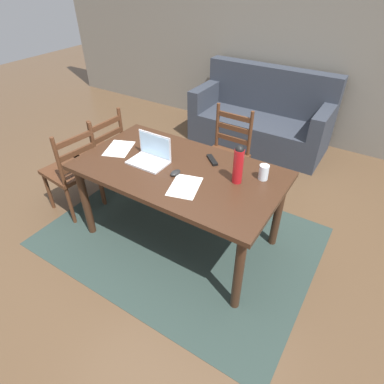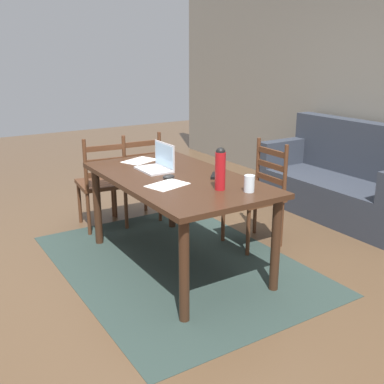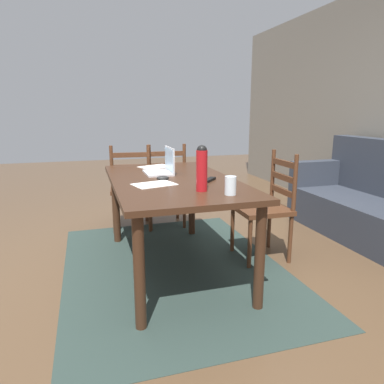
# 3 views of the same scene
# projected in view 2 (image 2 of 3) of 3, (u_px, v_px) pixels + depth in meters

# --- Properties ---
(ground_plane) EXTENTS (14.00, 14.00, 0.00)m
(ground_plane) POSITION_uv_depth(u_px,v_px,m) (177.00, 263.00, 3.93)
(ground_plane) COLOR brown
(area_rug) EXTENTS (2.42, 1.78, 0.01)m
(area_rug) POSITION_uv_depth(u_px,v_px,m) (177.00, 263.00, 3.93)
(area_rug) COLOR #283833
(area_rug) RESTS_ON ground
(dining_table) EXTENTS (1.70, 0.95, 0.77)m
(dining_table) POSITION_uv_depth(u_px,v_px,m) (176.00, 187.00, 3.73)
(dining_table) COLOR #382114
(dining_table) RESTS_ON ground
(chair_far_head) EXTENTS (0.45, 0.45, 0.95)m
(chair_far_head) POSITION_uv_depth(u_px,v_px,m) (256.00, 196.00, 4.22)
(chair_far_head) COLOR #4C2B19
(chair_far_head) RESTS_ON ground
(chair_left_near) EXTENTS (0.49, 0.49, 0.95)m
(chair_left_near) POSITION_uv_depth(u_px,v_px,m) (102.00, 183.00, 4.61)
(chair_left_near) COLOR #4C2B19
(chair_left_near) RESTS_ON ground
(chair_left_far) EXTENTS (0.46, 0.46, 0.95)m
(chair_left_far) POSITION_uv_depth(u_px,v_px,m) (137.00, 178.00, 4.80)
(chair_left_far) COLOR #4C2B19
(chair_left_far) RESTS_ON ground
(couch) EXTENTS (1.80, 0.80, 1.00)m
(couch) POSITION_uv_depth(u_px,v_px,m) (344.00, 182.00, 5.05)
(couch) COLOR #2D333D
(couch) RESTS_ON ground
(laptop) EXTENTS (0.32, 0.22, 0.23)m
(laptop) POSITION_uv_depth(u_px,v_px,m) (158.00, 163.00, 3.89)
(laptop) COLOR silver
(laptop) RESTS_ON dining_table
(water_bottle) EXTENTS (0.08, 0.08, 0.31)m
(water_bottle) POSITION_uv_depth(u_px,v_px,m) (220.00, 168.00, 3.31)
(water_bottle) COLOR #A81419
(water_bottle) RESTS_ON dining_table
(drinking_glass) EXTENTS (0.08, 0.08, 0.12)m
(drinking_glass) POSITION_uv_depth(u_px,v_px,m) (249.00, 184.00, 3.28)
(drinking_glass) COLOR silver
(drinking_glass) RESTS_ON dining_table
(computer_mouse) EXTENTS (0.07, 0.11, 0.03)m
(computer_mouse) POSITION_uv_depth(u_px,v_px,m) (169.00, 177.00, 3.63)
(computer_mouse) COLOR black
(computer_mouse) RESTS_ON dining_table
(tv_remote) EXTENTS (0.16, 0.14, 0.02)m
(tv_remote) POSITION_uv_depth(u_px,v_px,m) (214.00, 176.00, 3.69)
(tv_remote) COLOR black
(tv_remote) RESTS_ON dining_table
(paper_stack_left) EXTENTS (0.31, 0.35, 0.00)m
(paper_stack_left) POSITION_uv_depth(u_px,v_px,m) (140.00, 161.00, 4.21)
(paper_stack_left) COLOR white
(paper_stack_left) RESTS_ON dining_table
(paper_stack_right) EXTENTS (0.28, 0.34, 0.00)m
(paper_stack_right) POSITION_uv_depth(u_px,v_px,m) (167.00, 185.00, 3.46)
(paper_stack_right) COLOR white
(paper_stack_right) RESTS_ON dining_table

